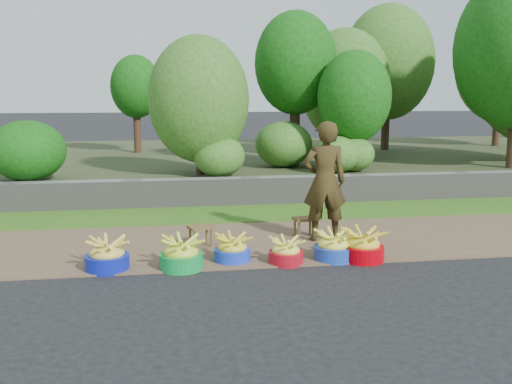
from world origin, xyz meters
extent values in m
plane|color=black|center=(0.00, 0.00, 0.00)|extent=(120.00, 120.00, 0.00)
cube|color=brown|center=(0.00, 1.25, 0.01)|extent=(80.00, 2.50, 0.02)
cube|color=#396C1B|center=(0.00, 3.25, 0.02)|extent=(80.00, 1.50, 0.04)
cube|color=slate|center=(0.00, 4.10, 0.28)|extent=(80.00, 0.35, 0.55)
cube|color=#374023|center=(0.00, 9.00, 0.25)|extent=(80.00, 10.00, 0.50)
cylinder|color=#3A2619|center=(-2.39, 9.75, 1.21)|extent=(0.21, 0.21, 1.43)
ellipsoid|color=#155711|center=(-2.39, 9.75, 2.35)|extent=(1.40, 1.40, 1.76)
cylinder|color=#3A2619|center=(4.83, 9.38, 1.37)|extent=(0.24, 0.24, 1.75)
ellipsoid|color=#3D7325|center=(4.83, 9.38, 3.05)|extent=(2.66, 2.66, 3.33)
cylinder|color=#3A2619|center=(2.44, 5.17, 1.06)|extent=(0.18, 0.18, 1.11)
ellipsoid|color=#155711|center=(2.44, 5.17, 2.09)|extent=(1.59, 1.59, 1.99)
cylinder|color=#3A2619|center=(-0.91, 5.03, 0.96)|extent=(0.16, 0.16, 0.92)
ellipsoid|color=#3D7325|center=(-0.91, 5.03, 2.04)|extent=(2.06, 2.06, 2.58)
cylinder|color=#3A2619|center=(8.86, 10.13, 1.33)|extent=(0.23, 0.23, 1.67)
ellipsoid|color=#3D7325|center=(8.86, 10.13, 3.00)|extent=(2.76, 2.76, 3.45)
cylinder|color=#3A2619|center=(1.39, 6.33, 1.39)|extent=(0.24, 0.24, 1.78)
ellipsoid|color=#155711|center=(1.39, 6.33, 2.85)|extent=(1.89, 1.89, 2.36)
cylinder|color=#3A2619|center=(3.08, 7.86, 1.08)|extent=(0.18, 0.18, 1.16)
ellipsoid|color=#3D7325|center=(3.08, 7.86, 2.37)|extent=(2.35, 2.35, 2.94)
ellipsoid|color=#3D7325|center=(1.98, 4.85, 0.89)|extent=(0.97, 0.97, 0.78)
ellipsoid|color=#3D7325|center=(2.38, 4.99, 0.87)|extent=(0.93, 0.93, 0.75)
ellipsoid|color=#155711|center=(-4.21, 4.64, 1.08)|extent=(1.45, 1.45, 1.16)
ellipsoid|color=#3D7325|center=(-0.54, 4.64, 0.92)|extent=(1.04, 1.04, 0.84)
ellipsoid|color=#3D7325|center=(1.05, 5.95, 1.02)|extent=(1.30, 1.30, 1.04)
cylinder|color=#0D1BAA|center=(-2.34, 0.25, 0.10)|extent=(0.54, 0.54, 0.20)
ellipsoid|color=#E1C348|center=(-2.34, 0.25, 0.25)|extent=(0.48, 0.48, 0.31)
cylinder|color=#10933A|center=(-1.43, 0.16, 0.10)|extent=(0.55, 0.55, 0.20)
ellipsoid|color=#CEDF35|center=(-1.43, 0.16, 0.25)|extent=(0.48, 0.48, 0.31)
cylinder|color=blue|center=(-0.77, 0.37, 0.09)|extent=(0.48, 0.48, 0.17)
ellipsoid|color=yellow|center=(-0.77, 0.37, 0.22)|extent=(0.42, 0.42, 0.28)
cylinder|color=#AA0E1B|center=(-0.10, 0.18, 0.08)|extent=(0.45, 0.45, 0.16)
ellipsoid|color=#F7E34C|center=(-0.10, 0.18, 0.21)|extent=(0.40, 0.40, 0.26)
cylinder|color=#1D43BA|center=(0.56, 0.24, 0.09)|extent=(0.53, 0.53, 0.19)
ellipsoid|color=#F7F842|center=(0.56, 0.24, 0.24)|extent=(0.46, 0.46, 0.30)
cylinder|color=#B6000B|center=(0.93, 0.16, 0.10)|extent=(0.56, 0.56, 0.20)
ellipsoid|color=gold|center=(0.93, 0.16, 0.26)|extent=(0.49, 0.49, 0.32)
cube|color=brown|center=(-1.13, 1.13, 0.30)|extent=(0.40, 0.35, 0.04)
cylinder|color=brown|center=(-1.23, 1.01, 0.15)|extent=(0.04, 0.04, 0.26)
cylinder|color=brown|center=(-0.98, 1.09, 0.15)|extent=(0.04, 0.04, 0.26)
cylinder|color=brown|center=(-1.28, 1.18, 0.15)|extent=(0.04, 0.04, 0.26)
cylinder|color=brown|center=(-1.04, 1.26, 0.15)|extent=(0.04, 0.04, 0.26)
cube|color=brown|center=(0.46, 1.45, 0.29)|extent=(0.37, 0.30, 0.04)
cylinder|color=brown|center=(0.35, 1.34, 0.15)|extent=(0.04, 0.04, 0.25)
cylinder|color=brown|center=(0.60, 1.38, 0.15)|extent=(0.04, 0.04, 0.25)
cylinder|color=brown|center=(0.32, 1.51, 0.15)|extent=(0.04, 0.04, 0.25)
cylinder|color=brown|center=(0.57, 1.55, 0.15)|extent=(0.04, 0.04, 0.25)
imported|color=black|center=(0.68, 1.19, 0.90)|extent=(0.67, 0.46, 1.76)
camera|label=1|loc=(-1.57, -6.75, 2.17)|focal=40.00mm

